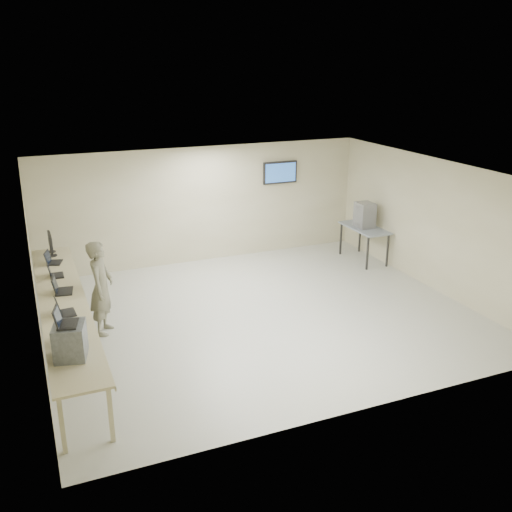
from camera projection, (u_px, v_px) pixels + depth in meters
name	position (u px, v px, depth m)	size (l,w,h in m)	color
room	(261.00, 245.00, 10.75)	(8.01, 7.01, 2.81)	beige
workbench	(64.00, 305.00, 9.58)	(0.76, 6.00, 0.90)	beige
equipment_box	(70.00, 341.00, 7.68)	(0.41, 0.46, 0.48)	gray
laptop_on_box	(63.00, 321.00, 7.56)	(0.35, 0.39, 0.27)	black
laptop_0	(69.00, 336.00, 8.20)	(0.33, 0.38, 0.27)	black
laptop_1	(63.00, 310.00, 9.03)	(0.31, 0.36, 0.27)	black
laptop_2	(60.00, 288.00, 9.86)	(0.37, 0.43, 0.30)	black
laptop_3	(54.00, 273.00, 10.59)	(0.28, 0.34, 0.26)	black
laptop_4	(52.00, 260.00, 11.26)	(0.37, 0.40, 0.27)	black
monitor_near	(51.00, 243.00, 11.63)	(0.21, 0.46, 0.46)	black
monitor_far	(50.00, 241.00, 11.87)	(0.19, 0.42, 0.42)	black
soldier	(101.00, 288.00, 10.17)	(0.63, 0.42, 1.74)	#61664E
side_table	(364.00, 230.00, 13.91)	(0.66, 1.42, 0.85)	gray
storage_bins	(365.00, 215.00, 13.77)	(0.39, 0.43, 0.61)	gray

